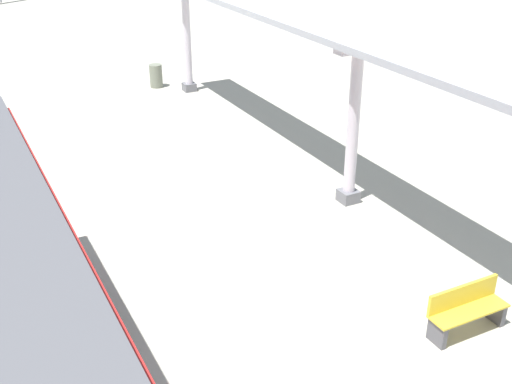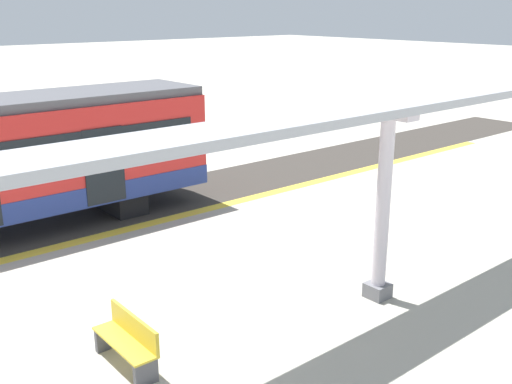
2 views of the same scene
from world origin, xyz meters
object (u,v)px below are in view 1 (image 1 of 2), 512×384
Objects in this scene: bench_mid_platform at (466,309)px; canopy_pillar_fourth at (187,39)px; canopy_pillar_third at (353,127)px; trash_bin at (156,76)px.

canopy_pillar_fourth is at bearing 86.01° from bench_mid_platform.
bench_mid_platform is at bearing -102.02° from canopy_pillar_third.
canopy_pillar_third is 11.48m from trash_bin.
canopy_pillar_fourth is 4.39× the size of trash_bin.
trash_bin is at bearing 94.64° from canopy_pillar_third.
trash_bin is at bearing 89.47° from bench_mid_platform.
canopy_pillar_fourth is 2.52× the size of bench_mid_platform.
canopy_pillar_third reaches higher than bench_mid_platform.
canopy_pillar_fourth reaches higher than trash_bin.
trash_bin is (-0.92, 1.04, -1.49)m from canopy_pillar_fourth.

